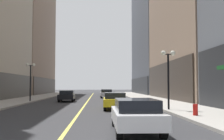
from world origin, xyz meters
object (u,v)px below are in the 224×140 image
(street_lamp_left_far, at_px, (31,73))
(street_lamp_right_mid, at_px, (168,67))
(car_silver, at_px, (106,93))
(fire_hydrant_right, at_px, (195,111))
(car_black, at_px, (67,95))
(car_yellow, at_px, (115,100))
(car_white, at_px, (136,114))

(street_lamp_left_far, height_order, street_lamp_right_mid, same)
(car_silver, xyz_separation_m, fire_hydrant_right, (4.38, -27.26, -0.32))
(car_silver, height_order, street_lamp_left_far, street_lamp_left_far)
(street_lamp_left_far, height_order, fire_hydrant_right, street_lamp_left_far)
(street_lamp_right_mid, bearing_deg, fire_hydrant_right, -83.14)
(car_black, bearing_deg, car_yellow, -65.65)
(street_lamp_right_mid, xyz_separation_m, fire_hydrant_right, (0.50, -4.16, -2.86))
(car_yellow, distance_m, fire_hydrant_right, 7.53)
(car_white, bearing_deg, car_black, 103.40)
(car_black, distance_m, fire_hydrant_right, 19.59)
(car_yellow, xyz_separation_m, car_silver, (-0.08, 21.09, 0.00))
(car_white, relative_size, car_black, 1.10)
(street_lamp_left_far, xyz_separation_m, fire_hydrant_right, (13.30, -16.05, -2.86))
(car_silver, bearing_deg, street_lamp_left_far, -128.51)
(car_white, distance_m, street_lamp_right_mid, 9.86)
(car_white, xyz_separation_m, car_black, (-5.22, 21.91, -0.00))
(car_yellow, relative_size, street_lamp_left_far, 1.03)
(fire_hydrant_right, bearing_deg, car_white, -131.16)
(street_lamp_right_mid, bearing_deg, car_silver, 99.53)
(car_white, relative_size, car_silver, 1.03)
(car_black, xyz_separation_m, street_lamp_left_far, (-3.99, -1.18, 2.54))
(car_silver, bearing_deg, street_lamp_right_mid, -80.47)
(car_black, bearing_deg, car_silver, 63.82)
(street_lamp_right_mid, relative_size, fire_hydrant_right, 5.54)
(street_lamp_left_far, bearing_deg, car_silver, 51.49)
(car_black, relative_size, car_silver, 0.94)
(car_black, relative_size, fire_hydrant_right, 5.25)
(car_white, relative_size, street_lamp_right_mid, 1.04)
(street_lamp_left_far, bearing_deg, car_white, -66.03)
(car_white, xyz_separation_m, street_lamp_right_mid, (3.59, 8.83, 2.54))
(car_white, height_order, fire_hydrant_right, car_white)
(car_black, bearing_deg, street_lamp_left_far, -163.47)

